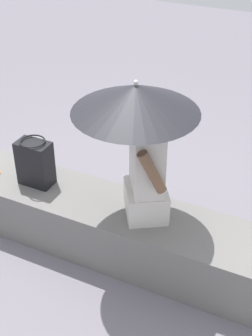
{
  "coord_description": "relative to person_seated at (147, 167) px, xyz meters",
  "views": [
    {
      "loc": [
        1.35,
        -2.44,
        2.61
      ],
      "look_at": [
        0.15,
        0.02,
        0.78
      ],
      "focal_mm": 51.19,
      "sensor_mm": 36.0,
      "label": 1
    }
  ],
  "objects": [
    {
      "name": "tote_bag_canvas",
      "position": [
        -0.91,
        -0.03,
        -0.2
      ],
      "size": [
        0.26,
        0.19,
        0.38
      ],
      "color": "black",
      "rests_on": "stone_bench"
    },
    {
      "name": "person_seated",
      "position": [
        0.0,
        0.0,
        0.0
      ],
      "size": [
        0.42,
        0.5,
        0.9
      ],
      "color": "beige",
      "rests_on": "stone_bench"
    },
    {
      "name": "stone_bench",
      "position": [
        -0.3,
        -0.03,
        -0.6
      ],
      "size": [
        3.1,
        0.54,
        0.43
      ],
      "primitive_type": "cube",
      "color": "slate",
      "rests_on": "ground"
    },
    {
      "name": "parasol",
      "position": [
        -0.07,
        -0.04,
        0.51
      ],
      "size": [
        0.82,
        0.82,
        1.02
      ],
      "color": "#B7B7BC",
      "rests_on": "stone_bench"
    },
    {
      "name": "ground_plane",
      "position": [
        -0.3,
        -0.03,
        -0.82
      ],
      "size": [
        14.0,
        14.0,
        0.0
      ],
      "primitive_type": "plane",
      "color": "slate"
    }
  ]
}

